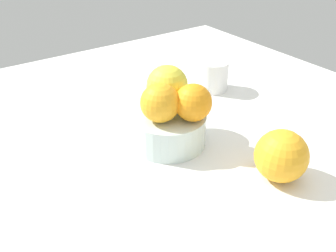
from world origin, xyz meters
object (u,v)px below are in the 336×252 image
fruit_bowl (168,129)px  orange_loose_0 (281,156)px  ceramic_cup (212,75)px  orange_in_bowl_0 (167,86)px  orange_in_bowl_2 (193,103)px  orange_in_bowl_1 (160,103)px

fruit_bowl → orange_loose_0: (8.64, -18.77, 1.48)cm
ceramic_cup → orange_loose_0: bearing=-112.5°
fruit_bowl → orange_in_bowl_0: orange_in_bowl_0 is taller
orange_in_bowl_2 → orange_loose_0: orange_in_bowl_2 is taller
fruit_bowl → ceramic_cup: ceramic_cup is taller
orange_in_bowl_1 → orange_loose_0: orange_in_bowl_1 is taller
orange_in_bowl_1 → orange_in_bowl_0: bearing=43.7°
orange_in_bowl_0 → orange_in_bowl_1: size_ratio=1.12×
orange_in_bowl_1 → orange_in_bowl_2: orange_in_bowl_1 is taller
ceramic_cup → orange_in_bowl_1: bearing=-150.2°
fruit_bowl → orange_in_bowl_0: size_ratio=1.81×
orange_in_bowl_1 → orange_loose_0: (10.85, -17.96, -5.00)cm
orange_in_bowl_1 → orange_loose_0: size_ratio=0.80×
orange_in_bowl_2 → orange_loose_0: size_ratio=0.77×
orange_in_bowl_0 → orange_in_bowl_2: orange_in_bowl_0 is taller
ceramic_cup → orange_in_bowl_0: bearing=-154.1°
orange_in_bowl_1 → ceramic_cup: size_ratio=0.94×
orange_loose_0 → ceramic_cup: bearing=67.5°
orange_in_bowl_0 → fruit_bowl: bearing=-122.9°
orange_in_bowl_0 → orange_loose_0: size_ratio=0.90×
orange_in_bowl_1 → orange_loose_0: bearing=-58.9°
orange_in_bowl_2 → orange_loose_0: 16.88cm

